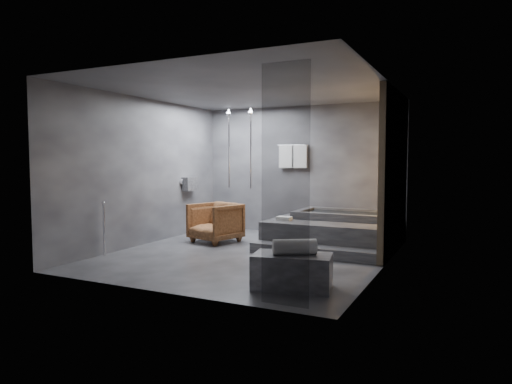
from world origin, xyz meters
The scene contains 7 objects.
room centered at (0.40, 0.24, 1.73)m, with size 5.00×5.04×2.82m.
tub_deck centered at (1.05, 1.45, 0.25)m, with size 2.20×2.00×0.50m, color #2E2E30.
tub_step centered at (1.05, 0.27, 0.09)m, with size 2.20×0.36×0.18m, color #2E2E30.
concrete_bench centered at (1.42, -1.65, 0.22)m, with size 0.97×0.54×0.44m, color #38383B.
driftwood_chair centered at (-1.15, 0.77, 0.39)m, with size 0.83×0.86×0.78m, color #3E210F.
rolled_towel centered at (1.46, -1.65, 0.54)m, with size 0.20×0.20×0.55m, color silver.
deck_towel centered at (0.28, 0.88, 0.54)m, with size 0.27×0.20×0.07m, color silver.
Camera 1 is at (3.48, -6.94, 1.62)m, focal length 32.00 mm.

